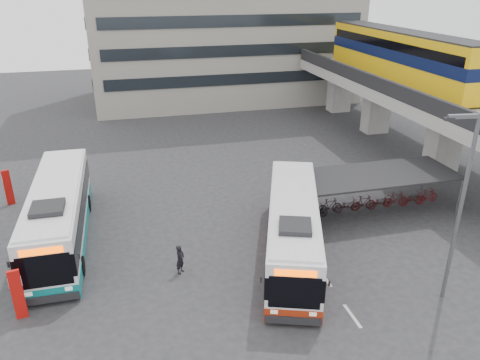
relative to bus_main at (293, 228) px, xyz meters
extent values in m
plane|color=#28282B|center=(-1.66, 0.57, -1.59)|extent=(120.00, 120.00, 0.00)
cube|color=gray|center=(15.34, 8.57, 0.71)|extent=(2.20, 1.60, 4.60)
cube|color=gray|center=(15.34, 18.57, 0.71)|extent=(2.20, 1.60, 4.60)
cube|color=gray|center=(15.34, 26.57, 0.71)|extent=(2.20, 1.60, 4.60)
cube|color=gray|center=(15.34, 12.57, 3.46)|extent=(8.00, 32.00, 0.90)
cube|color=black|center=(11.59, 12.57, 4.46)|extent=(0.35, 32.00, 1.10)
cube|color=black|center=(19.09, 12.57, 4.46)|extent=(0.35, 32.00, 1.10)
cube|color=#E6AF0D|center=(15.34, 15.72, 6.01)|extent=(2.90, 20.00, 3.90)
cube|color=#091236|center=(15.34, 15.72, 6.21)|extent=(2.98, 20.02, 0.90)
cube|color=black|center=(15.34, 15.72, 7.01)|extent=(2.96, 19.20, 0.70)
cube|color=black|center=(15.34, 15.72, 7.96)|extent=(2.70, 19.60, 0.25)
cylinder|color=#595B60|center=(2.04, 5.37, -0.39)|extent=(0.12, 0.12, 2.40)
cylinder|color=#595B60|center=(11.64, 5.37, -0.39)|extent=(0.12, 0.12, 2.40)
cylinder|color=#595B60|center=(2.04, 1.77, -0.39)|extent=(0.12, 0.12, 2.40)
cylinder|color=#595B60|center=(11.64, 1.77, -0.39)|extent=(0.12, 0.12, 2.40)
cube|color=black|center=(6.84, 3.57, 0.89)|extent=(10.00, 4.00, 0.12)
imported|color=black|center=(2.84, 3.57, -1.14)|extent=(1.71, 0.60, 0.90)
imported|color=black|center=(3.99, 3.57, -1.09)|extent=(1.66, 0.47, 1.00)
imported|color=black|center=(5.13, 3.57, -1.14)|extent=(1.71, 0.60, 0.90)
imported|color=black|center=(6.27, 3.57, -1.09)|extent=(1.66, 0.47, 1.00)
imported|color=#350C0F|center=(7.42, 3.57, -1.14)|extent=(1.71, 0.60, 0.90)
imported|color=#3F0C0F|center=(8.56, 3.57, -1.09)|extent=(1.66, 0.47, 1.00)
imported|color=#490C0F|center=(9.70, 3.57, -1.14)|extent=(1.71, 0.60, 0.90)
imported|color=#540C0F|center=(10.84, 3.57, -1.09)|extent=(1.66, 0.47, 1.00)
cube|color=beige|center=(0.84, -5.43, -1.59)|extent=(0.15, 1.60, 0.01)
cube|color=beige|center=(0.84, -2.43, -1.59)|extent=(0.15, 1.60, 0.01)
cube|color=beige|center=(0.84, 0.57, -1.59)|extent=(0.15, 1.60, 0.01)
cube|color=white|center=(0.01, 0.02, 0.17)|extent=(6.24, 11.72, 2.65)
cube|color=#98250D|center=(0.01, 0.02, -1.06)|extent=(6.29, 11.77, 0.72)
cube|color=black|center=(0.01, 0.02, 0.29)|extent=(6.30, 11.76, 1.11)
cube|color=#FB4F00|center=(-1.96, -5.43, 1.15)|extent=(1.65, 0.66, 0.29)
cube|color=black|center=(-0.98, -2.71, 1.70)|extent=(1.91, 1.95, 0.27)
cylinder|color=black|center=(-2.33, -3.08, -1.11)|extent=(0.60, 1.01, 0.96)
cylinder|color=black|center=(2.19, 2.67, -1.11)|extent=(0.60, 1.01, 0.96)
cube|color=white|center=(-12.04, 4.75, 0.26)|extent=(2.67, 12.18, 2.79)
cube|color=#0C706F|center=(-12.04, 4.75, -1.04)|extent=(2.71, 12.22, 0.76)
cube|color=black|center=(-12.04, 4.75, 0.38)|extent=(2.73, 12.20, 1.17)
cube|color=#FB4F00|center=(-12.09, -1.33, 1.29)|extent=(1.81, 0.09, 0.30)
cube|color=black|center=(-12.07, 1.71, 1.87)|extent=(1.56, 1.63, 0.28)
cylinder|color=black|center=(-13.28, 0.86, -1.09)|extent=(0.31, 1.02, 1.01)
cylinder|color=black|center=(-10.81, 8.14, -1.09)|extent=(0.31, 1.02, 1.01)
imported|color=black|center=(-6.03, -0.21, -0.82)|extent=(0.64, 0.68, 1.56)
cylinder|color=#595B60|center=(5.57, -5.20, 2.82)|extent=(0.18, 0.18, 8.82)
cube|color=#595B60|center=(4.91, -5.11, 7.11)|extent=(1.33, 0.34, 0.17)
cube|color=black|center=(4.31, -5.03, 7.03)|extent=(0.41, 0.25, 0.13)
cube|color=#B10F0A|center=(-13.23, -1.85, -0.38)|extent=(0.51, 0.23, 2.44)
cube|color=white|center=(-13.23, -1.85, 0.26)|extent=(0.53, 0.13, 0.49)
cube|color=#B10F0A|center=(-15.76, 10.38, -0.40)|extent=(0.50, 0.29, 2.39)
cube|color=white|center=(-15.76, 10.38, 0.22)|extent=(0.51, 0.21, 0.48)
camera|label=1|loc=(-8.11, -20.17, 12.13)|focal=35.00mm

